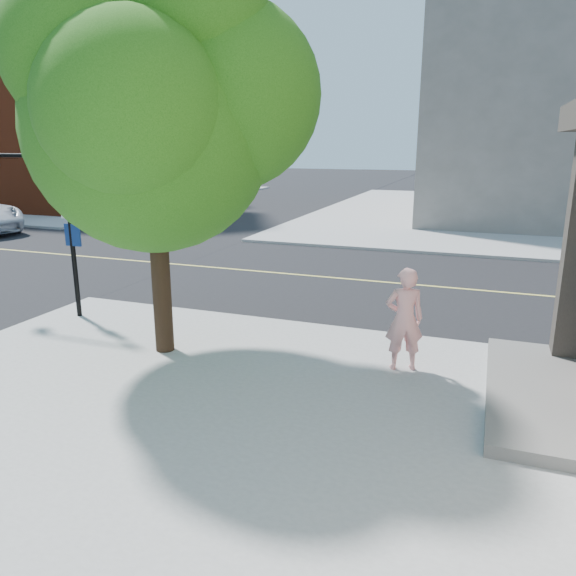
% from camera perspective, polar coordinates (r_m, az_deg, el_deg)
% --- Properties ---
extents(ground, '(140.00, 140.00, 0.00)m').
position_cam_1_polar(ground, '(13.97, -16.79, -1.78)').
color(ground, black).
rests_on(ground, ground).
extents(road_ew, '(140.00, 9.00, 0.01)m').
position_cam_1_polar(road_ew, '(17.64, -8.08, 2.14)').
color(road_ew, black).
rests_on(road_ew, ground).
extents(sidewalk_nw, '(26.00, 25.00, 0.12)m').
position_cam_1_polar(sidewalk_nw, '(44.95, -24.13, 8.78)').
color(sidewalk_nw, '#9D9D9D').
rests_on(sidewalk_nw, ground).
extents(church, '(15.20, 12.00, 14.40)m').
position_cam_1_polar(church, '(40.33, -25.61, 18.25)').
color(church, maroon).
rests_on(church, sidewalk_nw).
extents(man_on_phone, '(0.75, 0.62, 1.76)m').
position_cam_1_polar(man_on_phone, '(9.36, 11.98, -3.19)').
color(man_on_phone, '#F7A5A3').
rests_on(man_on_phone, sidewalk_se).
extents(street_tree, '(5.16, 4.69, 6.85)m').
position_cam_1_polar(street_tree, '(9.81, -13.50, 18.50)').
color(street_tree, black).
rests_on(street_tree, sidewalk_se).
extents(signal_pole, '(3.23, 0.37, 3.64)m').
position_cam_1_polar(signal_pole, '(13.81, -27.59, 10.04)').
color(signal_pole, black).
rests_on(signal_pole, sidewalk_se).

